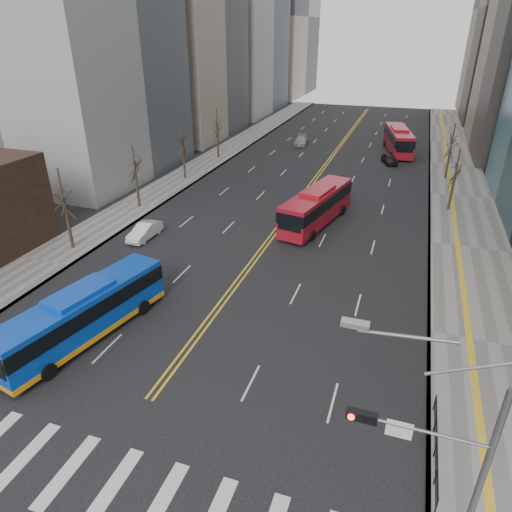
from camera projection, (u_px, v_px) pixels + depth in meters
ground at (90, 479)px, 20.03m from camera, size 220.00×220.00×0.00m
sidewalk_right at (460, 196)px, 52.95m from camera, size 7.00×130.00×0.15m
sidewalk_left at (195, 170)px, 62.75m from camera, size 5.00×130.00×0.15m
crosswalk at (90, 479)px, 20.03m from camera, size 26.70×4.00×0.01m
centerline at (328, 162)px, 66.47m from camera, size 0.55×100.00×0.01m
signal_mast at (442, 450)px, 15.55m from camera, size 5.37×0.37×9.39m
pedestrian_railing at (436, 446)px, 20.60m from camera, size 0.06×6.06×1.02m
street_trees at (229, 160)px, 49.08m from camera, size 35.20×47.20×7.60m
blue_bus at (83, 313)px, 28.37m from camera, size 4.90×12.16×3.47m
red_bus_near at (317, 205)px, 44.80m from camera, size 5.12×12.08×3.72m
red_bus_far at (398, 139)px, 70.62m from camera, size 5.29×12.65×3.88m
car_white at (145, 231)px, 42.44m from camera, size 1.62×4.32×1.41m
car_dark_mid at (390, 159)px, 65.50m from camera, size 2.93×4.41×1.39m
car_silver at (301, 141)px, 75.92m from camera, size 2.64×5.10×1.41m
car_dark_far at (395, 133)px, 81.64m from camera, size 2.59×4.94×1.33m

